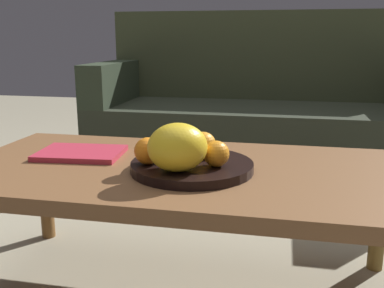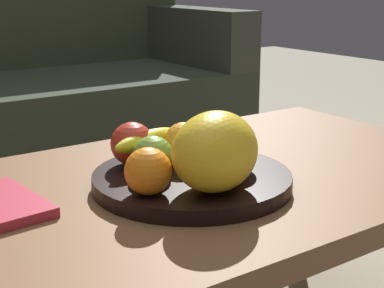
# 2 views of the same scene
# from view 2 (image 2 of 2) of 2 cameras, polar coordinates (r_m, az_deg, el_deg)

# --- Properties ---
(coffee_table) EXTENTS (1.27, 0.63, 0.40)m
(coffee_table) POSITION_cam_2_polar(r_m,az_deg,el_deg) (1.02, -2.77, -6.11)
(coffee_table) COLOR brown
(coffee_table) RESTS_ON ground_plane
(fruit_bowl) EXTENTS (0.33, 0.33, 0.03)m
(fruit_bowl) POSITION_cam_2_polar(r_m,az_deg,el_deg) (1.00, 0.00, -3.46)
(fruit_bowl) COLOR black
(fruit_bowl) RESTS_ON coffee_table
(melon_large_front) EXTENTS (0.19, 0.17, 0.12)m
(melon_large_front) POSITION_cam_2_polar(r_m,az_deg,el_deg) (0.90, 2.22, -0.72)
(melon_large_front) COLOR yellow
(melon_large_front) RESTS_ON fruit_bowl
(orange_front) EXTENTS (0.07, 0.07, 0.07)m
(orange_front) POSITION_cam_2_polar(r_m,az_deg,el_deg) (1.04, -0.78, 0.10)
(orange_front) COLOR orange
(orange_front) RESTS_ON fruit_bowl
(orange_left) EXTENTS (0.07, 0.07, 0.07)m
(orange_left) POSITION_cam_2_polar(r_m,az_deg,el_deg) (0.89, -4.22, -2.61)
(orange_left) COLOR orange
(orange_left) RESTS_ON fruit_bowl
(orange_right) EXTENTS (0.07, 0.07, 0.07)m
(orange_right) POSITION_cam_2_polar(r_m,az_deg,el_deg) (1.00, 4.22, -0.60)
(orange_right) COLOR orange
(orange_right) RESTS_ON fruit_bowl
(apple_front) EXTENTS (0.07, 0.07, 0.07)m
(apple_front) POSITION_cam_2_polar(r_m,az_deg,el_deg) (0.97, -3.76, -1.17)
(apple_front) COLOR olive
(apple_front) RESTS_ON fruit_bowl
(apple_left) EXTENTS (0.08, 0.08, 0.08)m
(apple_left) POSITION_cam_2_polar(r_m,az_deg,el_deg) (1.03, -5.73, 0.02)
(apple_left) COLOR red
(apple_left) RESTS_ON fruit_bowl
(banana_bunch) EXTENTS (0.18, 0.13, 0.06)m
(banana_bunch) POSITION_cam_2_polar(r_m,az_deg,el_deg) (1.03, -3.06, -0.61)
(banana_bunch) COLOR yellow
(banana_bunch) RESTS_ON fruit_bowl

